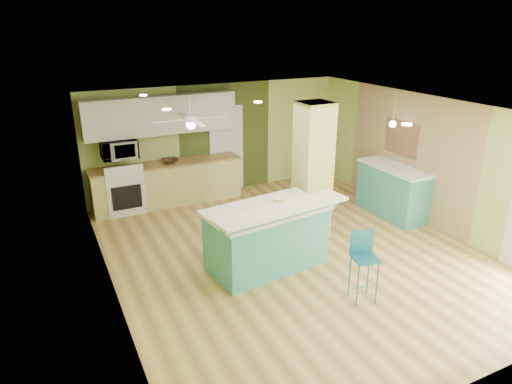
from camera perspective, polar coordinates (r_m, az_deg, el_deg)
floor at (r=8.04m, az=4.69°, el=-7.64°), size 6.00×7.00×0.01m
ceiling at (r=7.20m, az=5.28°, el=10.24°), size 6.00×7.00×0.01m
wall_back at (r=10.55m, az=-4.86°, el=6.61°), size 6.00×0.01×2.50m
wall_front at (r=5.15m, az=25.71°, el=-11.24°), size 6.00×0.01×2.50m
wall_left at (r=6.60m, az=-18.11°, el=-3.12°), size 0.01×7.00×2.50m
wall_right at (r=9.37m, az=21.00°, el=3.49°), size 0.01×7.00×2.50m
wood_panel at (r=9.76m, az=18.41°, el=4.45°), size 0.02×3.40×2.50m
olive_accent at (r=10.61m, az=-3.81°, el=6.71°), size 2.20×0.02×2.50m
interior_door at (r=10.65m, az=-3.72°, el=5.38°), size 0.82×0.05×2.00m
column at (r=8.25m, az=7.08°, el=2.53°), size 0.55×0.55×2.50m
kitchen_run at (r=10.11m, az=-10.96°, el=1.07°), size 3.25×0.63×0.94m
stove at (r=9.93m, az=-16.21°, el=0.16°), size 0.76×0.66×1.08m
upper_cabinets at (r=9.84m, az=-11.73°, el=9.42°), size 3.20×0.34×0.80m
microwave at (r=9.67m, az=-16.74°, el=5.12°), size 0.70×0.48×0.39m
ceiling_fan at (r=8.63m, az=-8.20°, el=8.96°), size 1.41×1.41×0.61m
pendant_lamp at (r=9.49m, az=16.73°, el=8.16°), size 0.14×0.14×0.69m
wall_decor at (r=9.81m, az=17.71°, el=6.43°), size 0.03×0.90×0.70m
peninsula at (r=7.35m, az=1.42°, el=-5.54°), size 2.26×1.44×1.19m
bar_stool at (r=6.68m, az=13.27°, el=-7.60°), size 0.42×0.42×1.04m
side_counter at (r=9.78m, az=16.73°, el=0.17°), size 0.68×1.61×1.04m
fruit_bowl at (r=9.93m, az=-10.71°, el=3.83°), size 0.38×0.38×0.08m
canister at (r=7.16m, az=2.76°, el=-1.38°), size 0.17×0.17×0.16m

